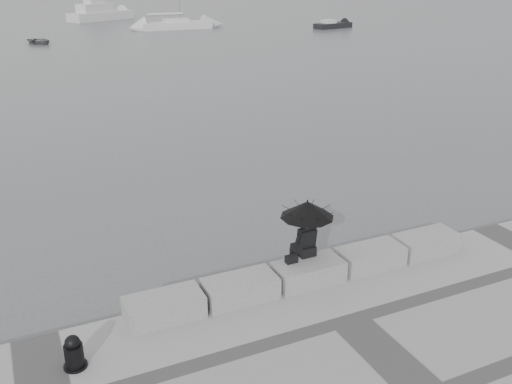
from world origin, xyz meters
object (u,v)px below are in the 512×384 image
seated_person (307,215)px  dinghy (40,41)px  sailboat_right (176,24)px  mooring_bollard (74,354)px  small_motorboat (333,25)px  motor_cruiser (101,13)px

seated_person → dinghy: size_ratio=0.44×
sailboat_right → mooring_bollard: bearing=-107.1°
mooring_bollard → small_motorboat: bearing=53.7°
sailboat_right → dinghy: 17.40m
mooring_bollard → sailboat_right: (20.17, 57.81, -0.27)m
mooring_bollard → sailboat_right: 61.23m
mooring_bollard → dinghy: bearing=85.2°
mooring_bollard → small_motorboat: (37.46, 50.96, -0.47)m
sailboat_right → motor_cruiser: 15.99m
motor_cruiser → seated_person: bearing=-125.0°
seated_person → mooring_bollard: seated_person is taller
mooring_bollard → motor_cruiser: size_ratio=0.07×
motor_cruiser → small_motorboat: bearing=-71.1°
seated_person → small_motorboat: seated_person is taller
seated_person → dinghy: seated_person is taller
small_motorboat → motor_cruiser: bearing=124.5°
motor_cruiser → small_motorboat: (23.11, -21.74, -0.57)m
seated_person → mooring_bollard: size_ratio=2.06×
small_motorboat → sailboat_right: bearing=146.1°
seated_person → small_motorboat: bearing=56.4°
seated_person → motor_cruiser: size_ratio=0.15×
sailboat_right → dinghy: sailboat_right is taller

